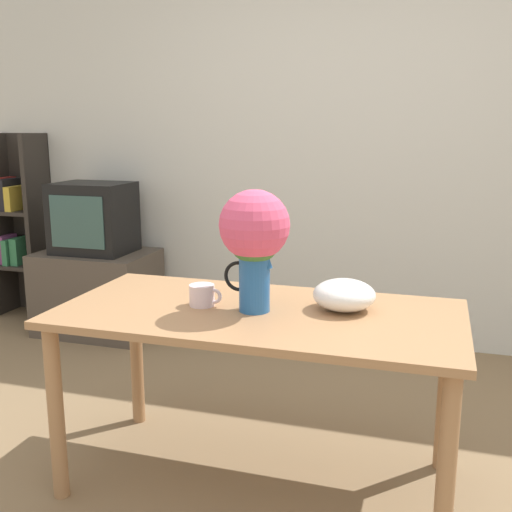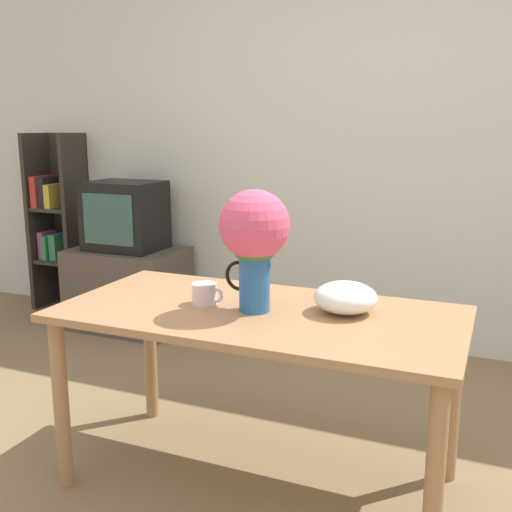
% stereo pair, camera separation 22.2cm
% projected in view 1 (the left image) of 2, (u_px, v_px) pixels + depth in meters
% --- Properties ---
extents(ground_plane, '(12.00, 12.00, 0.00)m').
position_uv_depth(ground_plane, '(273.00, 512.00, 2.23)').
color(ground_plane, '#7F6647').
extents(wall_back, '(8.00, 0.05, 2.60)m').
position_uv_depth(wall_back, '(356.00, 144.00, 3.79)').
color(wall_back, silver).
rests_on(wall_back, ground_plane).
extents(table, '(1.53, 0.76, 0.72)m').
position_uv_depth(table, '(259.00, 334.00, 2.30)').
color(table, '#A3754C').
rests_on(table, ground_plane).
extents(flower_vase, '(0.26, 0.26, 0.46)m').
position_uv_depth(flower_vase, '(254.00, 235.00, 2.21)').
color(flower_vase, '#235B9E').
rests_on(flower_vase, table).
extents(coffee_mug, '(0.13, 0.10, 0.08)m').
position_uv_depth(coffee_mug, '(203.00, 295.00, 2.33)').
color(coffee_mug, silver).
rests_on(coffee_mug, table).
extents(white_bowl, '(0.24, 0.24, 0.12)m').
position_uv_depth(white_bowl, '(344.00, 295.00, 2.27)').
color(white_bowl, white).
rests_on(white_bowl, table).
extents(tv_stand, '(0.77, 0.54, 0.57)m').
position_uv_depth(tv_stand, '(98.00, 292.00, 4.15)').
color(tv_stand, '#4C4238').
rests_on(tv_stand, ground_plane).
extents(tv_set, '(0.50, 0.40, 0.47)m').
position_uv_depth(tv_set, '(93.00, 218.00, 4.04)').
color(tv_set, black).
rests_on(tv_set, tv_stand).
extents(bookshelf, '(0.40, 0.30, 1.36)m').
position_uv_depth(bookshelf, '(19.00, 225.00, 4.48)').
color(bookshelf, '#2D2823').
rests_on(bookshelf, ground_plane).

